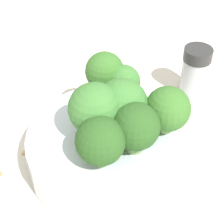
{
  "coord_description": "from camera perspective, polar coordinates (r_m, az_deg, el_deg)",
  "views": [
    {
      "loc": [
        -0.04,
        -0.27,
        0.31
      ],
      "look_at": [
        0.0,
        0.0,
        0.07
      ],
      "focal_mm": 60.0,
      "sensor_mm": 36.0,
      "label": 1
    }
  ],
  "objects": [
    {
      "name": "broccoli_floret_2",
      "position": [
        0.37,
        1.43,
        0.99
      ],
      "size": [
        0.05,
        0.05,
        0.06
      ],
      "color": "#8EB770",
      "rests_on": "bowl"
    },
    {
      "name": "broccoli_floret_4",
      "position": [
        0.35,
        3.6,
        -2.35
      ],
      "size": [
        0.05,
        0.05,
        0.05
      ],
      "color": "#7A9E5B",
      "rests_on": "bowl"
    },
    {
      "name": "ground_plane",
      "position": [
        0.42,
        0.0,
        -7.7
      ],
      "size": [
        3.0,
        3.0,
        0.0
      ],
      "primitive_type": "plane",
      "color": "beige"
    },
    {
      "name": "bowl",
      "position": [
        0.4,
        0.0,
        -5.73
      ],
      "size": [
        0.18,
        0.18,
        0.04
      ],
      "primitive_type": "cylinder",
      "color": "silver",
      "rests_on": "ground_plane"
    },
    {
      "name": "broccoli_floret_3",
      "position": [
        0.34,
        -1.79,
        -4.5
      ],
      "size": [
        0.05,
        0.05,
        0.05
      ],
      "color": "#7A9E5B",
      "rests_on": "bowl"
    },
    {
      "name": "almond_crumb_4",
      "position": [
        0.43,
        -13.26,
        -5.97
      ],
      "size": [
        0.01,
        0.01,
        0.01
      ],
      "primitive_type": "cube",
      "rotation": [
        0.0,
        0.0,
        4.35
      ],
      "color": "tan",
      "rests_on": "ground_plane"
    },
    {
      "name": "almond_crumb_3",
      "position": [
        0.51,
        -5.07,
        3.24
      ],
      "size": [
        0.01,
        0.01,
        0.01
      ],
      "primitive_type": "cube",
      "rotation": [
        0.0,
        0.0,
        2.4
      ],
      "color": "tan",
      "rests_on": "ground_plane"
    },
    {
      "name": "broccoli_floret_0",
      "position": [
        0.36,
        -2.62,
        0.2
      ],
      "size": [
        0.05,
        0.05,
        0.06
      ],
      "color": "#7A9E5B",
      "rests_on": "bowl"
    },
    {
      "name": "broccoli_floret_6",
      "position": [
        0.37,
        8.63,
        0.01
      ],
      "size": [
        0.05,
        0.05,
        0.05
      ],
      "color": "#8EB770",
      "rests_on": "bowl"
    },
    {
      "name": "broccoli_floret_1",
      "position": [
        0.41,
        -1.65,
        6.01
      ],
      "size": [
        0.04,
        0.04,
        0.06
      ],
      "color": "#7A9E5B",
      "rests_on": "bowl"
    },
    {
      "name": "pepper_shaker",
      "position": [
        0.5,
        12.51,
        5.97
      ],
      "size": [
        0.04,
        0.04,
        0.07
      ],
      "color": "#B2B7BC",
      "rests_on": "ground_plane"
    },
    {
      "name": "broccoli_floret_5",
      "position": [
        0.41,
        1.71,
        4.3
      ],
      "size": [
        0.04,
        0.04,
        0.05
      ],
      "color": "#84AD66",
      "rests_on": "bowl"
    }
  ]
}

